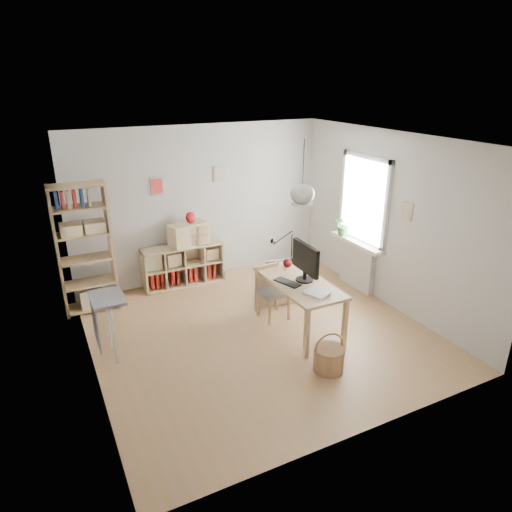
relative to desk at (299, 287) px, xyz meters
name	(u,v)px	position (x,y,z in m)	size (l,w,h in m)	color
ground	(259,332)	(-0.55, 0.15, -0.66)	(4.50, 4.50, 0.00)	#AA7955
room_shell	(302,194)	(0.00, 0.00, 1.34)	(4.50, 4.50, 4.50)	silver
window_unit	(365,200)	(1.68, 0.75, 0.89)	(0.07, 1.16, 1.46)	white
radiator	(357,265)	(1.64, 0.75, -0.26)	(0.10, 0.80, 0.80)	silver
windowsill	(357,242)	(1.59, 0.75, 0.17)	(0.22, 1.20, 0.06)	white
desk	(299,287)	(0.00, 0.00, 0.00)	(0.70, 1.50, 0.75)	tan
cube_shelf	(182,268)	(-1.02, 2.23, -0.36)	(1.40, 0.38, 0.72)	beige
tall_bookshelf	(84,244)	(-2.59, 1.95, 0.43)	(0.80, 0.38, 2.00)	tan
side_table	(103,311)	(-2.59, 0.50, 0.01)	(0.40, 0.55, 0.85)	gray
chair	(271,289)	(-0.17, 0.49, -0.20)	(0.42, 0.42, 0.81)	gray
wicker_basket	(329,358)	(-0.19, -1.04, -0.49)	(0.38, 0.38, 0.53)	#9D7047
storage_chest	(286,287)	(0.34, 0.93, -0.46)	(0.68, 0.74, 0.60)	#B1B1AD
monitor	(305,260)	(0.08, -0.01, 0.40)	(0.25, 0.62, 0.54)	black
keyboard	(287,282)	(-0.18, 0.02, 0.10)	(0.15, 0.40, 0.02)	black
task_lamp	(281,246)	(0.05, 0.61, 0.41)	(0.44, 0.16, 0.47)	black
yarn_ball	(288,263)	(0.11, 0.50, 0.16)	(0.14, 0.14, 0.14)	#550B15
paper_tray	(316,293)	(-0.01, -0.45, 0.11)	(0.24, 0.30, 0.03)	white
drawer_chest	(189,234)	(-0.87, 2.19, 0.26)	(0.67, 0.31, 0.38)	beige
red_vase	(190,217)	(-0.82, 2.19, 0.54)	(0.16, 0.16, 0.20)	#A60D13
potted_plant	(344,224)	(1.57, 1.10, 0.39)	(0.34, 0.29, 0.38)	#2B6526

